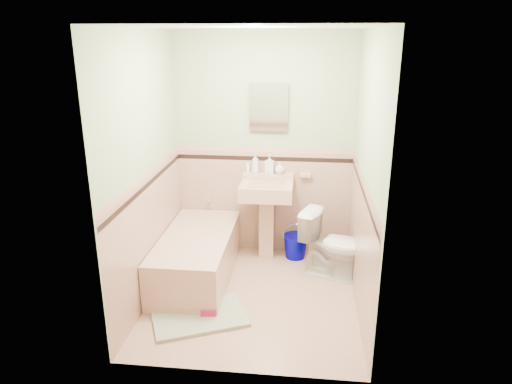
# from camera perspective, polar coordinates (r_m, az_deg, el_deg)

# --- Properties ---
(floor) EXTENTS (2.20, 2.20, 0.00)m
(floor) POSITION_cam_1_polar(r_m,az_deg,el_deg) (4.72, -0.34, -12.58)
(floor) COLOR tan
(floor) RESTS_ON ground
(ceiling) EXTENTS (2.20, 2.20, 0.00)m
(ceiling) POSITION_cam_1_polar(r_m,az_deg,el_deg) (4.04, -0.41, 19.42)
(ceiling) COLOR white
(ceiling) RESTS_ON ground
(wall_back) EXTENTS (2.50, 0.00, 2.50)m
(wall_back) POSITION_cam_1_polar(r_m,az_deg,el_deg) (5.27, 1.01, 5.49)
(wall_back) COLOR beige
(wall_back) RESTS_ON ground
(wall_front) EXTENTS (2.50, 0.00, 2.50)m
(wall_front) POSITION_cam_1_polar(r_m,az_deg,el_deg) (3.18, -2.65, -3.38)
(wall_front) COLOR beige
(wall_front) RESTS_ON ground
(wall_left) EXTENTS (0.00, 2.50, 2.50)m
(wall_left) POSITION_cam_1_polar(r_m,az_deg,el_deg) (4.44, -13.32, 2.49)
(wall_left) COLOR beige
(wall_left) RESTS_ON ground
(wall_right) EXTENTS (0.00, 2.50, 2.50)m
(wall_right) POSITION_cam_1_polar(r_m,az_deg,el_deg) (4.22, 13.25, 1.69)
(wall_right) COLOR beige
(wall_right) RESTS_ON ground
(wainscot_back) EXTENTS (2.00, 0.00, 2.00)m
(wainscot_back) POSITION_cam_1_polar(r_m,az_deg,el_deg) (5.44, 0.96, -1.22)
(wainscot_back) COLOR tan
(wainscot_back) RESTS_ON ground
(wainscot_front) EXTENTS (2.00, 0.00, 2.00)m
(wainscot_front) POSITION_cam_1_polar(r_m,az_deg,el_deg) (3.48, -2.46, -13.28)
(wainscot_front) COLOR tan
(wainscot_front) RESTS_ON ground
(wainscot_left) EXTENTS (0.00, 2.20, 2.20)m
(wainscot_left) POSITION_cam_1_polar(r_m,az_deg,el_deg) (4.65, -12.60, -5.24)
(wainscot_left) COLOR tan
(wainscot_left) RESTS_ON ground
(wainscot_right) EXTENTS (0.00, 2.20, 2.20)m
(wainscot_right) POSITION_cam_1_polar(r_m,az_deg,el_deg) (4.44, 12.49, -6.36)
(wainscot_right) COLOR tan
(wainscot_right) RESTS_ON ground
(accent_back) EXTENTS (2.00, 0.00, 2.00)m
(accent_back) POSITION_cam_1_polar(r_m,az_deg,el_deg) (5.28, 0.98, 4.07)
(accent_back) COLOR black
(accent_back) RESTS_ON ground
(accent_front) EXTENTS (2.00, 0.00, 2.00)m
(accent_front) POSITION_cam_1_polar(r_m,az_deg,el_deg) (3.25, -2.57, -5.39)
(accent_front) COLOR black
(accent_front) RESTS_ON ground
(accent_left) EXTENTS (0.00, 2.20, 2.20)m
(accent_left) POSITION_cam_1_polar(r_m,az_deg,el_deg) (4.47, -12.98, 0.89)
(accent_left) COLOR black
(accent_left) RESTS_ON ground
(accent_right) EXTENTS (0.00, 2.20, 2.20)m
(accent_right) POSITION_cam_1_polar(r_m,az_deg,el_deg) (4.26, 12.88, 0.02)
(accent_right) COLOR black
(accent_right) RESTS_ON ground
(cap_back) EXTENTS (2.00, 0.00, 2.00)m
(cap_back) POSITION_cam_1_polar(r_m,az_deg,el_deg) (5.26, 0.99, 5.13)
(cap_back) COLOR tan
(cap_back) RESTS_ON ground
(cap_front) EXTENTS (2.00, 0.00, 2.00)m
(cap_front) POSITION_cam_1_polar(r_m,az_deg,el_deg) (3.21, -2.60, -3.76)
(cap_front) COLOR tan
(cap_front) RESTS_ON ground
(cap_left) EXTENTS (0.00, 2.20, 2.20)m
(cap_left) POSITION_cam_1_polar(r_m,az_deg,el_deg) (4.44, -13.08, 2.12)
(cap_left) COLOR tan
(cap_left) RESTS_ON ground
(cap_right) EXTENTS (0.00, 2.20, 2.20)m
(cap_right) POSITION_cam_1_polar(r_m,az_deg,el_deg) (4.23, 12.98, 1.31)
(cap_right) COLOR tan
(cap_right) RESTS_ON ground
(bathtub) EXTENTS (0.70, 1.50, 0.45)m
(bathtub) POSITION_cam_1_polar(r_m,az_deg,el_deg) (5.00, -7.17, -7.92)
(bathtub) COLOR tan
(bathtub) RESTS_ON floor
(tub_faucet) EXTENTS (0.04, 0.12, 0.04)m
(tub_faucet) POSITION_cam_1_polar(r_m,az_deg,el_deg) (5.49, -5.64, -0.81)
(tub_faucet) COLOR silver
(tub_faucet) RESTS_ON wall_back
(sink) EXTENTS (0.57, 0.48, 0.90)m
(sink) POSITION_cam_1_polar(r_m,az_deg,el_deg) (5.28, 1.26, -3.59)
(sink) COLOR tan
(sink) RESTS_ON floor
(sink_faucet) EXTENTS (0.02, 0.02, 0.10)m
(sink_faucet) POSITION_cam_1_polar(r_m,az_deg,el_deg) (5.25, 1.44, 2.04)
(sink_faucet) COLOR silver
(sink_faucet) RESTS_ON sink
(medicine_cabinet) EXTENTS (0.36, 0.04, 0.45)m
(medicine_cabinet) POSITION_cam_1_polar(r_m,az_deg,el_deg) (5.16, 1.57, 10.28)
(medicine_cabinet) COLOR white
(medicine_cabinet) RESTS_ON wall_back
(soap_dish) EXTENTS (0.12, 0.07, 0.04)m
(soap_dish) POSITION_cam_1_polar(r_m,az_deg,el_deg) (5.29, 6.03, 2.07)
(soap_dish) COLOR tan
(soap_dish) RESTS_ON wall_back
(soap_bottle_left) EXTENTS (0.09, 0.09, 0.22)m
(soap_bottle_left) POSITION_cam_1_polar(r_m,az_deg,el_deg) (5.26, -0.09, 3.51)
(soap_bottle_left) COLOR #B2B2B2
(soap_bottle_left) RESTS_ON sink
(soap_bottle_mid) EXTENTS (0.10, 0.10, 0.21)m
(soap_bottle_mid) POSITION_cam_1_polar(r_m,az_deg,el_deg) (5.25, 1.65, 3.42)
(soap_bottle_mid) COLOR #B2B2B2
(soap_bottle_mid) RESTS_ON sink
(soap_bottle_right) EXTENTS (0.14, 0.14, 0.14)m
(soap_bottle_right) POSITION_cam_1_polar(r_m,az_deg,el_deg) (5.25, 2.89, 2.98)
(soap_bottle_right) COLOR #B2B2B2
(soap_bottle_right) RESTS_ON sink
(tube) EXTENTS (0.04, 0.04, 0.12)m
(tube) POSITION_cam_1_polar(r_m,az_deg,el_deg) (5.29, -0.99, 3.00)
(tube) COLOR white
(tube) RESTS_ON sink
(toilet) EXTENTS (0.79, 0.61, 0.71)m
(toilet) POSITION_cam_1_polar(r_m,az_deg,el_deg) (5.01, 9.47, -6.36)
(toilet) COLOR white
(toilet) RESTS_ON floor
(bucket) EXTENTS (0.29, 0.29, 0.27)m
(bucket) POSITION_cam_1_polar(r_m,az_deg,el_deg) (5.44, 4.81, -6.58)
(bucket) COLOR #0000A1
(bucket) RESTS_ON floor
(bath_mat) EXTENTS (0.97, 0.83, 0.03)m
(bath_mat) POSITION_cam_1_polar(r_m,az_deg,el_deg) (4.43, -6.92, -14.78)
(bath_mat) COLOR gray
(bath_mat) RESTS_ON floor
(shoe) EXTENTS (0.15, 0.08, 0.06)m
(shoe) POSITION_cam_1_polar(r_m,az_deg,el_deg) (4.40, -5.75, -14.28)
(shoe) COLOR #BF1E59
(shoe) RESTS_ON bath_mat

